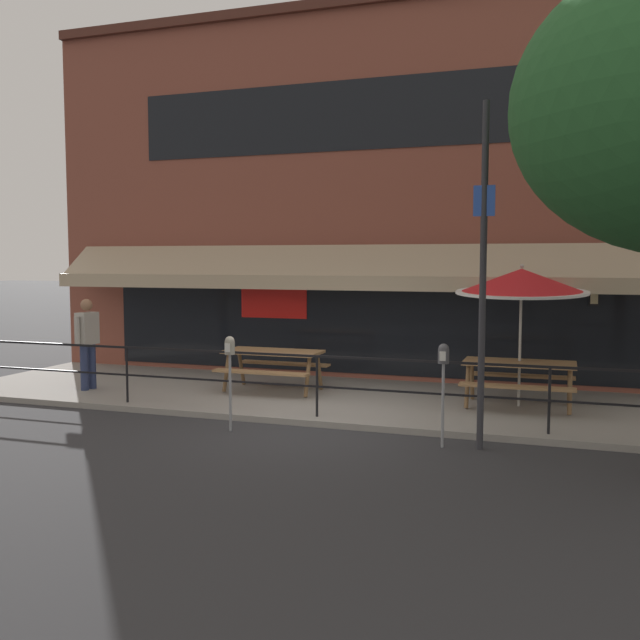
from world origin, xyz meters
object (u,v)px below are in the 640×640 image
Objects in this scene: pedestrian_walking at (87,339)px; parking_meter_far at (443,364)px; picnic_table_centre at (519,371)px; picnic_table_left at (273,359)px; parking_meter_near at (230,355)px; street_sign_pole at (483,274)px; patio_umbrella_centre at (521,282)px.

pedestrian_walking reaches higher than parking_meter_far.
pedestrian_walking is at bearing -173.13° from picnic_table_centre.
parking_meter_near is at bearing -80.81° from picnic_table_left.
street_sign_pole is at bearing -31.81° from picnic_table_left.
parking_meter_far is at bearing -171.93° from street_sign_pole.
pedestrian_walking reaches higher than picnic_table_centre.
picnic_table_left is 1.27× the size of parking_meter_far.
parking_meter_near is at bearing -24.41° from pedestrian_walking.
parking_meter_far is at bearing -13.21° from pedestrian_walking.
parking_meter_far is (-0.84, -2.67, -1.03)m from patio_umbrella_centre.
parking_meter_far is at bearing -108.21° from picnic_table_centre.
picnic_table_centre is 4.81m from parking_meter_near.
pedestrian_walking reaches higher than parking_meter_near.
patio_umbrella_centre is 4.95m from parking_meter_near.
picnic_table_left and picnic_table_centre have the same top height.
parking_meter_near is (-3.98, -2.76, -1.03)m from patio_umbrella_centre.
street_sign_pole is (-0.35, -2.60, 0.18)m from patio_umbrella_centre.
picnic_table_left is 0.76× the size of patio_umbrella_centre.
picnic_table_centre is at bearing -0.30° from picnic_table_left.
patio_umbrella_centre is (0.00, 0.10, 1.47)m from picnic_table_centre.
patio_umbrella_centre reaches higher than picnic_table_left.
picnic_table_centre is 0.76× the size of patio_umbrella_centre.
pedestrian_walking is (-7.79, -0.94, 0.35)m from picnic_table_centre.
pedestrian_walking is at bearing -164.09° from picnic_table_left.
parking_meter_near and parking_meter_far have the same top height.
pedestrian_walking is 4.18m from parking_meter_near.
parking_meter_near is at bearing -177.35° from street_sign_pole.
street_sign_pole reaches higher than parking_meter_far.
picnic_table_left is 3.52m from pedestrian_walking.
parking_meter_near is 0.31× the size of street_sign_pole.
street_sign_pole reaches higher than patio_umbrella_centre.
parking_meter_far is at bearing -35.96° from picnic_table_left.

